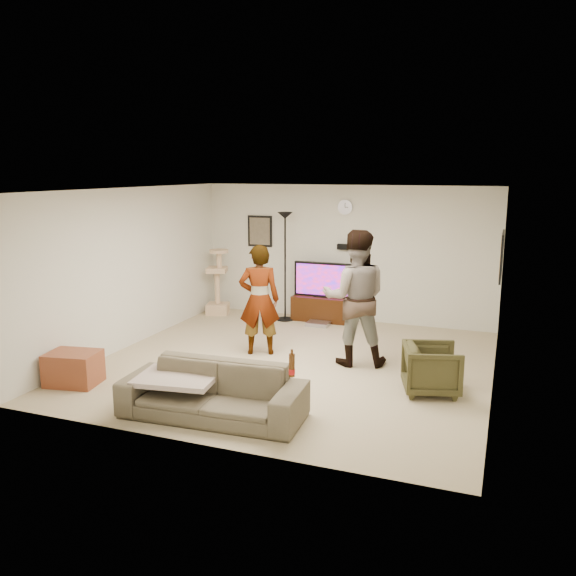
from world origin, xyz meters
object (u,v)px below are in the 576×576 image
(armchair, at_px, (432,369))
(sofa, at_px, (213,392))
(person_left, at_px, (259,300))
(side_table, at_px, (73,368))
(cat_tree, at_px, (217,282))
(tv, at_px, (323,280))
(person_right, at_px, (355,298))
(beer_bottle, at_px, (292,365))
(floor_lamp, at_px, (285,267))
(tv_stand, at_px, (322,308))

(armchair, bearing_deg, sofa, 110.18)
(person_left, height_order, side_table, person_left)
(cat_tree, bearing_deg, tv, 6.30)
(person_left, distance_m, person_right, 1.48)
(beer_bottle, bearing_deg, person_left, 120.78)
(cat_tree, height_order, armchair, cat_tree)
(sofa, relative_size, beer_bottle, 8.32)
(armchair, bearing_deg, person_left, 58.79)
(sofa, bearing_deg, floor_lamp, 97.15)
(tv_stand, xyz_separation_m, floor_lamp, (-0.66, -0.21, 0.78))
(person_right, relative_size, sofa, 0.94)
(person_right, distance_m, beer_bottle, 2.42)
(cat_tree, height_order, beer_bottle, cat_tree)
(side_table, bearing_deg, beer_bottle, -5.02)
(tv_stand, xyz_separation_m, person_left, (-0.30, -2.24, 0.61))
(person_right, distance_m, side_table, 3.94)
(person_right, bearing_deg, tv_stand, -78.28)
(tv, distance_m, cat_tree, 2.08)
(armchair, bearing_deg, floor_lamp, 31.62)
(tv_stand, xyz_separation_m, person_right, (1.17, -2.19, 0.75))
(cat_tree, bearing_deg, person_right, -31.22)
(floor_lamp, height_order, side_table, floor_lamp)
(tv_stand, distance_m, sofa, 4.60)
(tv, xyz_separation_m, sofa, (0.15, -4.60, -0.47))
(tv_stand, relative_size, person_right, 0.56)
(person_right, relative_size, side_table, 3.00)
(tv_stand, distance_m, person_right, 2.60)
(person_left, relative_size, armchair, 2.45)
(tv_stand, relative_size, armchair, 1.60)
(beer_bottle, bearing_deg, person_right, 88.40)
(tv_stand, distance_m, beer_bottle, 4.75)
(sofa, bearing_deg, person_right, 63.60)
(floor_lamp, height_order, beer_bottle, floor_lamp)
(tv_stand, relative_size, cat_tree, 0.86)
(tv, bearing_deg, sofa, -88.15)
(cat_tree, bearing_deg, beer_bottle, -54.01)
(person_left, bearing_deg, beer_bottle, 98.13)
(cat_tree, relative_size, armchair, 1.87)
(person_left, bearing_deg, person_right, 159.36)
(floor_lamp, xyz_separation_m, armchair, (3.03, -2.75, -0.69))
(floor_lamp, distance_m, person_left, 2.07)
(person_right, bearing_deg, armchair, 130.94)
(cat_tree, distance_m, person_right, 3.80)
(tv, distance_m, person_left, 2.26)
(floor_lamp, distance_m, sofa, 4.52)
(person_left, bearing_deg, tv_stand, -120.16)
(cat_tree, distance_m, person_left, 2.69)
(cat_tree, distance_m, sofa, 4.91)
(tv, xyz_separation_m, person_right, (1.17, -2.19, 0.20))
(tv_stand, xyz_separation_m, tv, (0.00, 0.00, 0.55))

